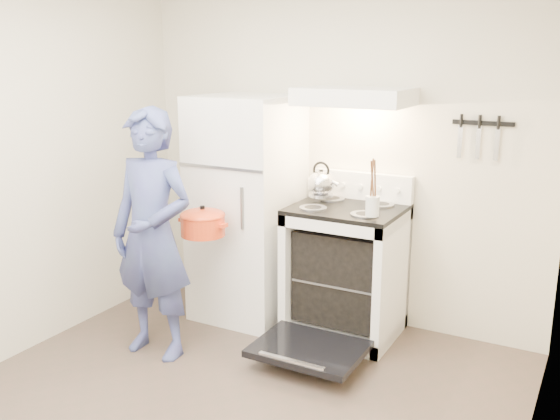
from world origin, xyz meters
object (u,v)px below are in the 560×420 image
(person, at_px, (153,235))
(dutch_oven, at_px, (203,225))
(refrigerator, at_px, (247,208))
(stove_body, at_px, (346,273))
(tea_kettle, at_px, (321,182))

(person, distance_m, dutch_oven, 0.36)
(refrigerator, bearing_deg, dutch_oven, -90.87)
(person, xyz_separation_m, dutch_oven, (0.19, 0.30, 0.02))
(person, height_order, dutch_oven, person)
(person, bearing_deg, refrigerator, 75.30)
(refrigerator, height_order, dutch_oven, refrigerator)
(refrigerator, height_order, stove_body, refrigerator)
(refrigerator, relative_size, tea_kettle, 5.87)
(stove_body, distance_m, person, 1.40)
(refrigerator, height_order, tea_kettle, refrigerator)
(dutch_oven, bearing_deg, stove_body, 35.83)
(refrigerator, relative_size, person, 1.02)
(tea_kettle, distance_m, dutch_oven, 0.91)
(person, bearing_deg, tea_kettle, 49.55)
(refrigerator, distance_m, tea_kettle, 0.63)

